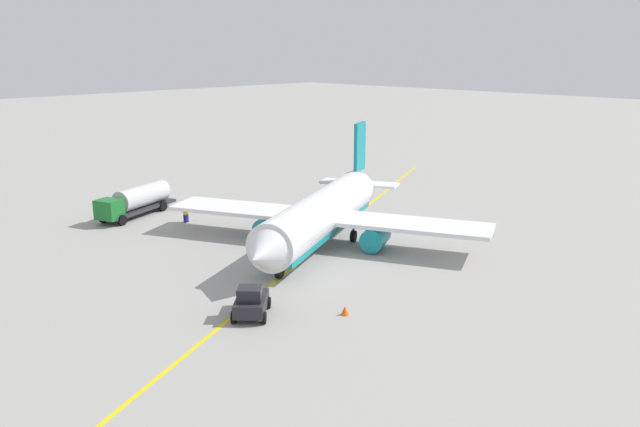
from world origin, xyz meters
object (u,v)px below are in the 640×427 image
(refueling_worker, at_px, (186,215))
(airplane, at_px, (322,215))
(pushback_tug, at_px, (251,302))
(safety_cone_nose, at_px, (345,310))
(fuel_tanker, at_px, (136,200))

(refueling_worker, bearing_deg, airplane, 105.99)
(pushback_tug, xyz_separation_m, safety_cone_nose, (-4.53, 4.46, -0.69))
(airplane, bearing_deg, safety_cone_nose, 49.33)
(airplane, xyz_separation_m, fuel_tanker, (6.55, -21.45, -1.06))
(airplane, distance_m, fuel_tanker, 22.45)
(refueling_worker, height_order, safety_cone_nose, refueling_worker)
(pushback_tug, xyz_separation_m, refueling_worker, (-10.81, -23.31, -0.19))
(refueling_worker, xyz_separation_m, safety_cone_nose, (6.28, 27.77, -0.50))
(pushback_tug, relative_size, safety_cone_nose, 6.34)
(safety_cone_nose, bearing_deg, refueling_worker, -102.73)
(refueling_worker, bearing_deg, safety_cone_nose, 77.27)
(refueling_worker, distance_m, safety_cone_nose, 28.48)
(fuel_tanker, xyz_separation_m, safety_cone_nose, (4.13, 33.87, -1.40))
(airplane, xyz_separation_m, safety_cone_nose, (10.67, 12.42, -2.46))
(fuel_tanker, height_order, pushback_tug, fuel_tanker)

